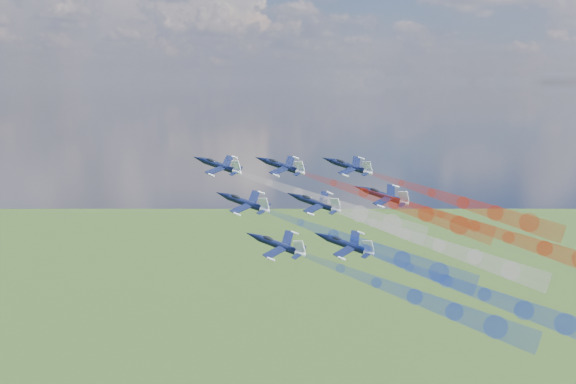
{
  "coord_description": "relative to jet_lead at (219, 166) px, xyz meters",
  "views": [
    {
      "loc": [
        -17.59,
        -128.52,
        188.45
      ],
      "look_at": [
        -8.76,
        13.8,
        164.82
      ],
      "focal_mm": 41.32,
      "sensor_mm": 36.0,
      "label": 1
    }
  ],
  "objects": [
    {
      "name": "jet_lead",
      "position": [
        0.0,
        0.0,
        0.0
      ],
      "size": [
        16.96,
        15.75,
        9.69
      ],
      "primitive_type": null,
      "rotation": [
        0.26,
        -0.3,
        1.02
      ],
      "color": "black"
    },
    {
      "name": "trail_lead",
      "position": [
        23.84,
        -12.03,
        -6.83
      ],
      "size": [
        40.07,
        24.23,
        16.15
      ],
      "primitive_type": null,
      "rotation": [
        0.26,
        -0.3,
        1.02
      ],
      "color": "white"
    },
    {
      "name": "jet_inner_left",
      "position": [
        5.86,
        -14.83,
        -6.0
      ],
      "size": [
        16.96,
        15.75,
        9.69
      ],
      "primitive_type": null,
      "rotation": [
        0.26,
        -0.3,
        1.02
      ],
      "color": "black"
    },
    {
      "name": "trail_inner_left",
      "position": [
        29.7,
        -26.86,
        -12.83
      ],
      "size": [
        40.07,
        24.23,
        16.15
      ],
      "primitive_type": null,
      "rotation": [
        0.26,
        -0.3,
        1.02
      ],
      "color": "blue"
    },
    {
      "name": "jet_inner_right",
      "position": [
        14.45,
        0.13,
        -0.21
      ],
      "size": [
        16.96,
        15.75,
        9.69
      ],
      "primitive_type": null,
      "rotation": [
        0.26,
        -0.3,
        1.02
      ],
      "color": "black"
    },
    {
      "name": "trail_inner_right",
      "position": [
        38.29,
        -11.89,
        -7.04
      ],
      "size": [
        40.07,
        24.23,
        16.15
      ],
      "primitive_type": null,
      "rotation": [
        0.26,
        -0.3,
        1.02
      ],
      "color": "red"
    },
    {
      "name": "jet_outer_left",
      "position": [
        12.22,
        -27.84,
        -11.98
      ],
      "size": [
        16.96,
        15.75,
        9.69
      ],
      "primitive_type": null,
      "rotation": [
        0.26,
        -0.3,
        1.02
      ],
      "color": "black"
    },
    {
      "name": "trail_outer_left",
      "position": [
        36.06,
        -39.87,
        -18.82
      ],
      "size": [
        40.07,
        24.23,
        16.15
      ],
      "primitive_type": null,
      "rotation": [
        0.26,
        -0.3,
        1.02
      ],
      "color": "blue"
    },
    {
      "name": "jet_center_third",
      "position": [
        21.17,
        -11.55,
        -6.84
      ],
      "size": [
        16.96,
        15.75,
        9.69
      ],
      "primitive_type": null,
      "rotation": [
        0.26,
        -0.3,
        1.02
      ],
      "color": "black"
    },
    {
      "name": "trail_center_third",
      "position": [
        45.01,
        -23.58,
        -13.68
      ],
      "size": [
        40.07,
        24.23,
        16.15
      ],
      "primitive_type": null,
      "rotation": [
        0.26,
        -0.3,
        1.02
      ],
      "color": "white"
    },
    {
      "name": "jet_outer_right",
      "position": [
        30.51,
        2.66,
        -0.73
      ],
      "size": [
        16.96,
        15.75,
        9.69
      ],
      "primitive_type": null,
      "rotation": [
        0.26,
        -0.3,
        1.02
      ],
      "color": "black"
    },
    {
      "name": "trail_outer_right",
      "position": [
        54.35,
        -9.36,
        -7.56
      ],
      "size": [
        40.07,
        24.23,
        16.15
      ],
      "primitive_type": null,
      "rotation": [
        0.26,
        -0.3,
        1.02
      ],
      "color": "red"
    },
    {
      "name": "jet_rear_left",
      "position": [
        25.81,
        -25.46,
        -12.71
      ],
      "size": [
        16.96,
        15.75,
        9.69
      ],
      "primitive_type": null,
      "rotation": [
        0.26,
        -0.3,
        1.02
      ],
      "color": "black"
    },
    {
      "name": "trail_rear_left",
      "position": [
        49.64,
        -37.49,
        -19.54
      ],
      "size": [
        40.07,
        24.23,
        16.15
      ],
      "primitive_type": null,
      "rotation": [
        0.26,
        -0.3,
        1.02
      ],
      "color": "blue"
    },
    {
      "name": "jet_rear_right",
      "position": [
        36.44,
        -9.31,
        -5.81
      ],
      "size": [
        16.96,
        15.75,
        9.69
      ],
      "primitive_type": null,
      "rotation": [
        0.26,
        -0.3,
        1.02
      ],
      "color": "black"
    },
    {
      "name": "trail_rear_right",
      "position": [
        60.27,
        -21.34,
        -12.64
      ],
      "size": [
        40.07,
        24.23,
        16.15
      ],
      "primitive_type": null,
      "rotation": [
        0.26,
        -0.3,
        1.02
      ],
      "color": "red"
    }
  ]
}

